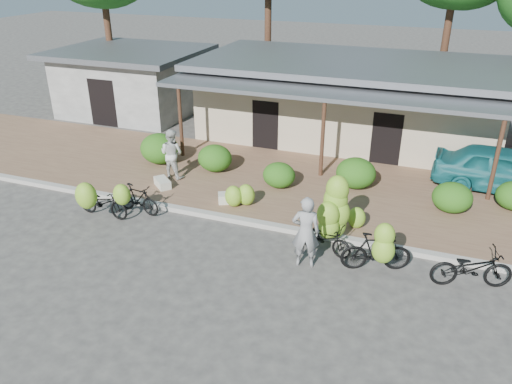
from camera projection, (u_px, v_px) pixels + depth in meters
ground at (264, 267)px, 12.97m from camera, size 100.00×100.00×0.00m
sidewalk at (313, 189)px, 17.17m from camera, size 60.00×6.00×0.12m
curb at (287, 229)px, 14.63m from camera, size 60.00×0.25×0.15m
shop_main at (349, 99)px, 21.46m from camera, size 13.00×8.50×3.35m
shop_grey at (131, 80)px, 25.02m from camera, size 7.00×6.00×3.15m
hedge_0 at (159, 149)px, 18.89m from camera, size 1.47×1.33×1.15m
hedge_1 at (215, 158)px, 18.23m from camera, size 1.27×1.14×0.99m
hedge_2 at (279, 175)px, 16.98m from camera, size 1.12×1.01×0.87m
hedge_3 at (356, 173)px, 16.91m from camera, size 1.35×1.22×1.05m
hedge_4 at (452, 197)px, 15.34m from camera, size 1.21×1.09×0.95m
bike_far_left at (99, 201)px, 15.14m from camera, size 1.81×1.29×1.40m
bike_left at (135, 198)px, 15.38m from camera, size 1.63×1.20×1.24m
bike_center at (331, 220)px, 13.54m from camera, size 1.74×1.37×2.07m
bike_right at (378, 250)px, 12.47m from camera, size 1.86×1.38×1.69m
bike_far_right at (472, 268)px, 12.05m from camera, size 2.07×1.22×1.03m
loose_banana_a at (234, 196)px, 15.70m from camera, size 0.56×0.48×0.70m
loose_banana_b at (246, 195)px, 15.79m from camera, size 0.57×0.48×0.71m
loose_banana_c at (356, 218)px, 14.48m from camera, size 0.52×0.44×0.65m
sack_near at (232, 198)px, 16.06m from camera, size 0.94×0.74×0.30m
sack_far at (162, 183)px, 17.12m from camera, size 0.82×0.78×0.28m
vendor at (306, 232)px, 12.66m from camera, size 0.80×0.61×1.97m
bystander at (172, 154)px, 17.55m from camera, size 0.92×0.75×1.77m
teal_van at (502, 169)px, 16.63m from camera, size 4.48×1.97×1.50m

